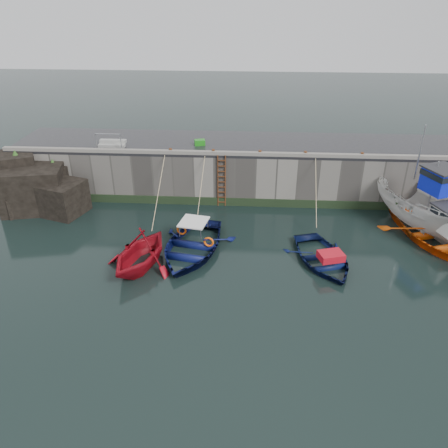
# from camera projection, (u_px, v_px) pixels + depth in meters

# --- Properties ---
(ground) EXTENTS (120.00, 120.00, 0.00)m
(ground) POSITION_uv_depth(u_px,v_px,m) (254.00, 313.00, 17.68)
(ground) COLOR black
(ground) RESTS_ON ground
(quay_back) EXTENTS (30.00, 5.00, 3.00)m
(quay_back) POSITION_uv_depth(u_px,v_px,m) (255.00, 168.00, 27.96)
(quay_back) COLOR slate
(quay_back) RESTS_ON ground
(road_back) EXTENTS (30.00, 5.00, 0.16)m
(road_back) POSITION_uv_depth(u_px,v_px,m) (256.00, 144.00, 27.21)
(road_back) COLOR black
(road_back) RESTS_ON quay_back
(kerb_back) EXTENTS (30.00, 0.30, 0.20)m
(kerb_back) POSITION_uv_depth(u_px,v_px,m) (256.00, 154.00, 25.06)
(kerb_back) COLOR slate
(kerb_back) RESTS_ON road_back
(algae_back) EXTENTS (30.00, 0.08, 0.50)m
(algae_back) POSITION_uv_depth(u_px,v_px,m) (255.00, 203.00, 26.32)
(algae_back) COLOR black
(algae_back) RESTS_ON ground
(rock_outcrop) EXTENTS (5.85, 4.24, 3.41)m
(rock_outcrop) POSITION_uv_depth(u_px,v_px,m) (37.00, 187.00, 25.83)
(rock_outcrop) COLOR black
(rock_outcrop) RESTS_ON ground
(ladder) EXTENTS (0.51, 0.08, 3.20)m
(ladder) POSITION_uv_depth(u_px,v_px,m) (222.00, 181.00, 25.76)
(ladder) COLOR #3F1E0F
(ladder) RESTS_ON ground
(boat_near_white) EXTENTS (4.62, 4.99, 2.18)m
(boat_near_white) POSITION_uv_depth(u_px,v_px,m) (142.00, 266.00, 20.72)
(boat_near_white) COLOR maroon
(boat_near_white) RESTS_ON ground
(boat_near_white_rope) EXTENTS (0.04, 5.10, 3.10)m
(boat_near_white_rope) POSITION_uv_depth(u_px,v_px,m) (161.00, 220.00, 24.84)
(boat_near_white_rope) COLOR tan
(boat_near_white_rope) RESTS_ON ground
(boat_near_blue) EXTENTS (4.88, 6.12, 1.14)m
(boat_near_blue) POSITION_uv_depth(u_px,v_px,m) (191.00, 251.00, 21.88)
(boat_near_blue) COLOR #0B1245
(boat_near_blue) RESTS_ON ground
(boat_near_blue_rope) EXTENTS (0.04, 3.92, 3.10)m
(boat_near_blue_rope) POSITION_uv_depth(u_px,v_px,m) (200.00, 215.00, 25.36)
(boat_near_blue_rope) COLOR tan
(boat_near_blue_rope) RESTS_ON ground
(boat_near_navy) EXTENTS (4.35, 5.22, 0.93)m
(boat_near_navy) POSITION_uv_depth(u_px,v_px,m) (322.00, 261.00, 21.05)
(boat_near_navy) COLOR #09123B
(boat_near_navy) RESTS_ON ground
(boat_near_navy_rope) EXTENTS (0.04, 4.33, 3.10)m
(boat_near_navy_rope) POSITION_uv_depth(u_px,v_px,m) (312.00, 221.00, 24.77)
(boat_near_navy_rope) COLOR tan
(boat_near_navy_rope) RESTS_ON ground
(boat_far_white) EXTENTS (5.30, 7.72, 5.79)m
(boat_far_white) POSITION_uv_depth(u_px,v_px,m) (425.00, 209.00, 23.43)
(boat_far_white) COLOR silver
(boat_far_white) RESTS_ON ground
(boat_far_orange) EXTENTS (6.30, 7.46, 4.32)m
(boat_far_orange) POSITION_uv_depth(u_px,v_px,m) (439.00, 235.00, 22.51)
(boat_far_orange) COLOR #E9540C
(boat_far_orange) RESTS_ON ground
(fish_crate) EXTENTS (0.71, 0.55, 0.33)m
(fish_crate) POSITION_uv_depth(u_px,v_px,m) (200.00, 142.00, 26.73)
(fish_crate) COLOR #1A7E17
(fish_crate) RESTS_ON road_back
(railing) EXTENTS (1.60, 1.05, 1.00)m
(railing) POSITION_uv_depth(u_px,v_px,m) (112.00, 143.00, 26.47)
(railing) COLOR #A5A8AD
(railing) RESTS_ON road_back
(bollard_a) EXTENTS (0.18, 0.18, 0.28)m
(bollard_a) POSITION_uv_depth(u_px,v_px,m) (171.00, 151.00, 25.41)
(bollard_a) COLOR #3F1E0F
(bollard_a) RESTS_ON road_back
(bollard_b) EXTENTS (0.18, 0.18, 0.28)m
(bollard_b) POSITION_uv_depth(u_px,v_px,m) (213.00, 152.00, 25.27)
(bollard_b) COLOR #3F1E0F
(bollard_b) RESTS_ON road_back
(bollard_c) EXTENTS (0.18, 0.18, 0.28)m
(bollard_c) POSITION_uv_depth(u_px,v_px,m) (260.00, 153.00, 25.12)
(bollard_c) COLOR #3F1E0F
(bollard_c) RESTS_ON road_back
(bollard_d) EXTENTS (0.18, 0.18, 0.28)m
(bollard_d) POSITION_uv_depth(u_px,v_px,m) (305.00, 154.00, 24.97)
(bollard_d) COLOR #3F1E0F
(bollard_d) RESTS_ON road_back
(bollard_e) EXTENTS (0.18, 0.18, 0.28)m
(bollard_e) POSITION_uv_depth(u_px,v_px,m) (362.00, 155.00, 24.79)
(bollard_e) COLOR #3F1E0F
(bollard_e) RESTS_ON road_back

